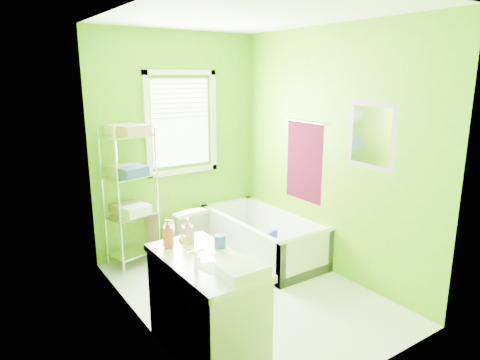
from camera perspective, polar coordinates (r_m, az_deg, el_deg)
ground at (r=4.40m, az=0.88°, el=-14.72°), size 2.90×2.90×0.00m
room_envelope at (r=3.90m, az=0.96°, el=5.65°), size 2.14×2.94×2.62m
window at (r=5.14m, az=-7.83°, el=8.26°), size 0.92×0.05×1.22m
door at (r=2.70m, az=-5.05°, el=-10.31°), size 0.09×0.80×2.00m
right_wall_decor at (r=4.59m, az=11.74°, el=3.74°), size 0.04×1.48×1.17m
bathtub at (r=5.15m, az=3.08°, el=-8.31°), size 0.75×1.60×0.52m
toilet at (r=4.95m, az=-7.87°, el=-7.12°), size 0.41×0.69×0.69m
vanity at (r=3.38m, az=-4.49°, el=-16.08°), size 0.54×1.04×1.01m
wire_shelf_unit at (r=4.84m, az=-14.39°, el=-0.15°), size 0.59×0.49×1.59m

